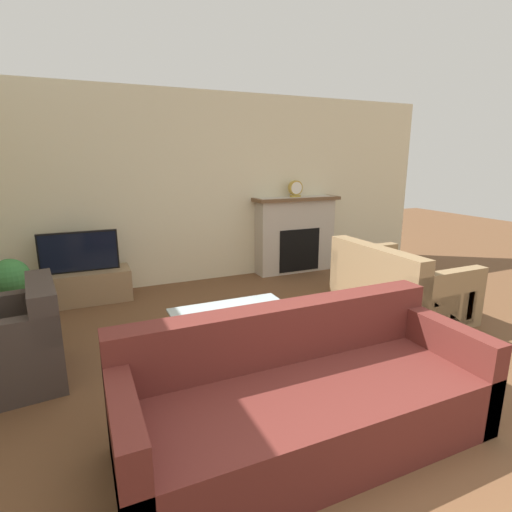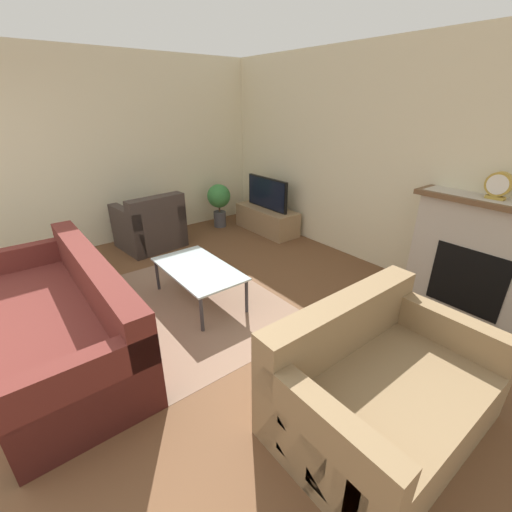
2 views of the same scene
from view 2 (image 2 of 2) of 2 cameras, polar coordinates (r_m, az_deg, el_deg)
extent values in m
cube|color=beige|center=(4.84, 16.93, 15.25)|extent=(8.15, 0.06, 2.70)
cube|color=beige|center=(5.65, -22.47, 15.69)|extent=(0.06, 7.59, 2.70)
cube|color=#896B56|center=(3.86, -11.57, -7.97)|extent=(2.31, 1.81, 0.00)
cube|color=#BCB2A3|center=(4.14, 33.14, -0.13)|extent=(1.28, 0.30, 1.20)
cube|color=black|center=(4.09, 31.66, -3.54)|extent=(0.70, 0.01, 0.67)
cube|color=brown|center=(3.95, 34.89, 7.33)|extent=(1.40, 0.36, 0.05)
cube|color=#997A56|center=(5.84, 1.83, 6.09)|extent=(1.16, 0.46, 0.40)
cube|color=black|center=(5.71, 1.89, 10.42)|extent=(0.92, 0.05, 0.51)
cube|color=black|center=(5.70, 1.68, 10.38)|extent=(0.88, 0.01, 0.47)
cube|color=#5B231E|center=(3.52, -30.02, -10.69)|extent=(2.34, 0.93, 0.42)
cube|color=#5B231E|center=(3.36, -25.49, -3.17)|extent=(2.34, 0.20, 0.40)
cube|color=#5B231E|center=(4.44, -32.86, -2.37)|extent=(0.14, 0.93, 0.66)
cube|color=#5B231E|center=(2.56, -25.96, -20.62)|extent=(0.14, 0.93, 0.66)
cube|color=#8C704C|center=(2.62, 20.41, -21.83)|extent=(0.98, 1.46, 0.42)
cube|color=#8C704C|center=(2.51, 14.23, -10.88)|extent=(0.20, 1.46, 0.40)
cube|color=#8C704C|center=(2.16, 10.08, -28.69)|extent=(0.98, 0.14, 0.66)
cube|color=#8C704C|center=(3.02, 27.71, -13.34)|extent=(0.98, 0.14, 0.66)
cube|color=#3D332D|center=(5.45, -17.23, 3.72)|extent=(0.86, 0.91, 0.42)
cube|color=#3D332D|center=(5.08, -16.26, 7.24)|extent=(0.28, 0.85, 0.40)
cube|color=#3D332D|center=(5.57, -14.22, 5.81)|extent=(0.79, 0.22, 0.66)
cube|color=#3D332D|center=(5.28, -20.71, 3.93)|extent=(0.79, 0.22, 0.66)
cylinder|color=#333338|center=(4.16, -16.12, -3.03)|extent=(0.04, 0.04, 0.38)
cylinder|color=#333338|center=(3.34, -9.05, -9.55)|extent=(0.04, 0.04, 0.38)
cylinder|color=#333338|center=(4.35, -9.70, -1.09)|extent=(0.04, 0.04, 0.38)
cylinder|color=#333338|center=(3.58, -1.59, -6.69)|extent=(0.04, 0.04, 0.38)
cube|color=silver|center=(3.74, -9.63, -2.08)|extent=(1.11, 0.61, 0.02)
cylinder|color=#47474C|center=(6.11, -6.04, 6.16)|extent=(0.21, 0.21, 0.27)
cylinder|color=#4C3823|center=(6.06, -6.13, 7.91)|extent=(0.03, 0.03, 0.12)
sphere|color=#387F3D|center=(6.00, -6.22, 9.92)|extent=(0.40, 0.40, 0.40)
cube|color=#B79338|center=(3.97, 35.00, 7.99)|extent=(0.16, 0.07, 0.03)
cylinder|color=#B79338|center=(3.95, 35.45, 9.74)|extent=(0.22, 0.07, 0.22)
cylinder|color=white|center=(3.91, 35.27, 9.69)|extent=(0.18, 0.00, 0.18)
camera|label=1|loc=(4.55, -61.49, 8.73)|focal=28.00mm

